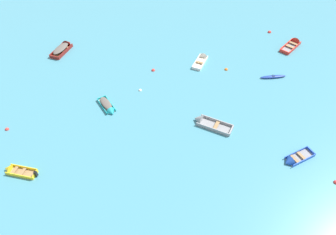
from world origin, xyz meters
name	(u,v)px	position (x,y,z in m)	size (l,w,h in m)	color
rowboat_yellow_cluster_outer	(15,171)	(-13.48, 15.23, 0.16)	(3.08, 1.65, 0.84)	#99754C
kayak_deep_blue_near_camera	(273,77)	(12.42, 26.28, 0.14)	(3.02, 0.62, 0.29)	navy
rowboat_maroon_outer_right	(64,47)	(-12.27, 33.77, 0.32)	(2.63, 3.85, 1.21)	#99754C
rowboat_blue_back_row_left	(293,160)	(10.61, 14.63, 0.15)	(3.19, 2.14, 0.97)	gray
rowboat_turquoise_near_right	(108,107)	(-6.03, 22.49, 0.23)	(2.19, 3.02, 0.90)	beige
rowboat_red_far_left	(294,43)	(17.20, 32.81, 0.18)	(3.60, 3.53, 1.14)	gray
rowboat_white_back_row_center	(202,58)	(4.91, 30.37, 0.16)	(2.43, 3.41, 0.96)	beige
rowboat_grey_foreground_center	(205,122)	(3.54, 19.77, 0.18)	(3.95, 3.02, 1.21)	gray
mooring_buoy_central	(336,183)	(13.44, 12.21, 0.00)	(0.40, 0.40, 0.40)	red
mooring_buoy_midfield	(269,32)	(14.94, 35.94, 0.00)	(0.48, 0.48, 0.48)	red
mooring_buoy_trailing	(226,70)	(7.39, 28.13, 0.00)	(0.40, 0.40, 0.40)	orange
mooring_buoy_near_foreground	(140,90)	(-2.73, 25.13, 0.00)	(0.35, 0.35, 0.35)	silver
mooring_buoy_outer_edge	(7,129)	(-15.63, 20.28, 0.00)	(0.38, 0.38, 0.38)	red
mooring_buoy_between_boats_left	(153,71)	(-1.17, 28.59, 0.00)	(0.42, 0.42, 0.42)	red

